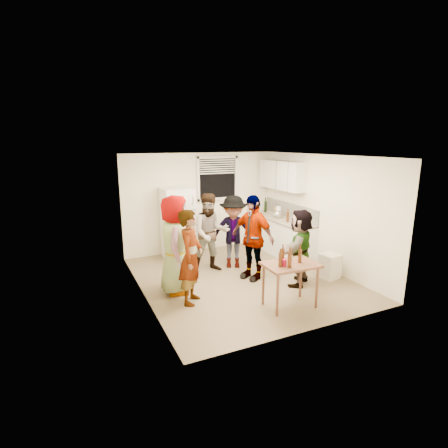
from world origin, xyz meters
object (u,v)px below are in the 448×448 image
serving_table (289,306)px  guest_black (251,278)px  guest_back_left (211,271)px  refrigerator (178,223)px  wine_bottle (265,212)px  guest_back_right (233,267)px  trash_bin (330,266)px  blue_cup (293,224)px  beer_bottle_table (289,267)px  kettle (277,218)px  beer_bottle_counter (287,222)px  red_cup (284,266)px  guest_orange (298,284)px  guest_grey (177,291)px  guest_stripe (192,302)px

serving_table → guest_black: 1.39m
guest_back_left → refrigerator: bearing=117.0°
wine_bottle → guest_back_right: wine_bottle is taller
trash_bin → refrigerator: bearing=133.0°
wine_bottle → blue_cup: 1.46m
guest_back_right → guest_back_left: bearing=-152.8°
trash_bin → beer_bottle_table: beer_bottle_table is taller
guest_black → kettle: bearing=108.8°
refrigerator → trash_bin: (2.43, -2.61, -0.60)m
refrigerator → serving_table: 3.56m
beer_bottle_counter → beer_bottle_table: bearing=-124.2°
serving_table → red_cup: bearing=-165.9°
guest_back_right → guest_black: size_ratio=0.93×
refrigerator → wine_bottle: bearing=1.8°
serving_table → guest_orange: size_ratio=0.60×
blue_cup → trash_bin: blue_cup is taller
beer_bottle_table → guest_back_right: 2.42m
serving_table → guest_back_right: size_ratio=0.56×
trash_bin → red_cup: 1.91m
kettle → trash_bin: bearing=-111.9°
wine_bottle → beer_bottle_table: (-1.70, -3.54, -0.13)m
refrigerator → wine_bottle: (2.50, 0.08, 0.05)m
beer_bottle_counter → guest_grey: size_ratio=0.13×
trash_bin → blue_cup: bearing=93.3°
kettle → beer_bottle_counter: beer_bottle_counter is taller
guest_orange → serving_table: bearing=6.5°
beer_bottle_counter → guest_black: 1.82m
refrigerator → guest_orange: refrigerator is taller
beer_bottle_table → guest_back_right: beer_bottle_table is taller
red_cup → guest_orange: red_cup is taller
serving_table → guest_back_right: serving_table is taller
beer_bottle_table → guest_black: bearing=83.9°
blue_cup → serving_table: (-1.44, -1.95, -0.90)m
wine_bottle → serving_table: wine_bottle is taller
beer_bottle_counter → serving_table: bearing=-123.6°
refrigerator → guest_black: refrigerator is taller
guest_stripe → serving_table: bearing=-84.7°
trash_bin → guest_orange: bearing=178.9°
wine_bottle → beer_bottle_table: 3.93m
refrigerator → wine_bottle: 2.50m
red_cup → guest_orange: 1.42m
refrigerator → guest_grey: bearing=-108.8°
beer_bottle_table → kettle: bearing=60.1°
guest_grey → guest_back_right: size_ratio=1.13×
wine_bottle → trash_bin: 2.77m
guest_back_left → beer_bottle_counter: bearing=10.9°
guest_stripe → guest_back_left: bearing=0.1°
guest_stripe → guest_orange: guest_orange is taller
refrigerator → beer_bottle_table: refrigerator is taller
wine_bottle → guest_back_right: size_ratio=0.18×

